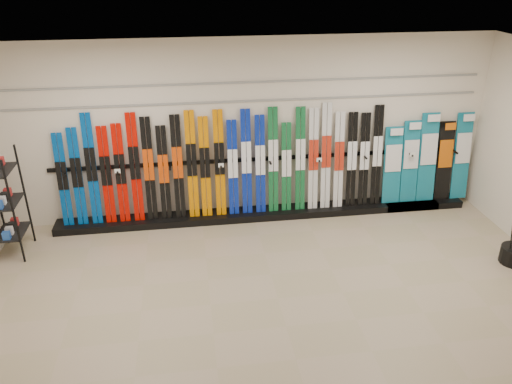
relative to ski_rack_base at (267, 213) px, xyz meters
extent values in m
plane|color=tan|center=(-0.22, -2.28, -0.06)|extent=(8.00, 8.00, 0.00)
plane|color=beige|center=(-0.22, 0.22, 1.44)|extent=(8.00, 0.00, 8.00)
plane|color=silver|center=(-0.22, -2.28, 2.94)|extent=(8.00, 8.00, 0.00)
cube|color=black|center=(0.00, 0.00, 0.00)|extent=(8.00, 0.40, 0.12)
cube|color=#024293|center=(-3.28, 0.05, 0.82)|extent=(0.17, 0.21, 1.52)
cube|color=#024293|center=(-3.05, 0.05, 0.85)|extent=(0.17, 0.22, 1.59)
cube|color=#024293|center=(-2.82, 0.07, 0.96)|extent=(0.17, 0.25, 1.81)
cube|color=#BA0900|center=(-2.60, 0.05, 0.86)|extent=(0.17, 0.22, 1.59)
cube|color=#BA0900|center=(-2.37, 0.06, 0.87)|extent=(0.17, 0.23, 1.62)
cube|color=#BA0900|center=(-2.14, 0.07, 0.95)|extent=(0.17, 0.25, 1.78)
cube|color=black|center=(-1.92, 0.06, 0.91)|extent=(0.17, 0.24, 1.71)
cube|color=black|center=(-1.69, 0.05, 0.84)|extent=(0.17, 0.22, 1.56)
cube|color=black|center=(-1.46, 0.06, 0.92)|extent=(0.17, 0.24, 1.72)
cube|color=#D27400|center=(-1.23, 0.07, 0.95)|extent=(0.17, 0.25, 1.78)
cube|color=#D27400|center=(-1.02, 0.06, 0.90)|extent=(0.17, 0.23, 1.67)
cube|color=#D27400|center=(-0.78, 0.07, 0.95)|extent=(0.17, 0.25, 1.77)
cube|color=#0A2298|center=(-0.56, 0.05, 0.86)|extent=(0.17, 0.23, 1.60)
cube|color=#0A2298|center=(-0.34, 0.07, 0.94)|extent=(0.17, 0.25, 1.76)
cube|color=#0A2298|center=(-0.10, 0.06, 0.89)|extent=(0.17, 0.23, 1.66)
cube|color=#125C2D|center=(0.11, 0.07, 0.95)|extent=(0.17, 0.25, 1.78)
cube|color=#125C2D|center=(0.34, 0.05, 0.82)|extent=(0.17, 0.21, 1.52)
cube|color=#125C2D|center=(0.58, 0.07, 0.94)|extent=(0.17, 0.25, 1.76)
cube|color=silver|center=(0.80, 0.06, 0.93)|extent=(0.17, 0.24, 1.73)
cube|color=silver|center=(1.02, 0.07, 0.97)|extent=(0.17, 0.25, 1.81)
cube|color=silver|center=(1.25, 0.06, 0.89)|extent=(0.17, 0.23, 1.65)
cube|color=black|center=(1.47, 0.06, 0.88)|extent=(0.17, 0.23, 1.64)
cube|color=black|center=(1.70, 0.06, 0.87)|extent=(0.17, 0.23, 1.62)
cube|color=black|center=(1.92, 0.06, 0.93)|extent=(0.17, 0.24, 1.74)
cube|color=#14728C|center=(2.23, 0.06, 0.74)|extent=(0.32, 0.21, 1.35)
cube|color=#14728C|center=(2.54, 0.07, 0.78)|extent=(0.30, 0.22, 1.44)
cube|color=#14728C|center=(2.87, 0.08, 0.84)|extent=(0.32, 0.24, 1.56)
cube|color=black|center=(3.19, 0.07, 0.76)|extent=(0.28, 0.22, 1.40)
cube|color=#14728C|center=(3.51, 0.08, 0.83)|extent=(0.30, 0.24, 1.54)
cube|color=black|center=(-3.97, -0.58, 0.75)|extent=(0.40, 0.60, 1.62)
cube|color=gray|center=(-0.22, 0.20, 1.94)|extent=(7.60, 0.02, 0.03)
cube|color=gray|center=(-0.22, 0.20, 2.24)|extent=(7.60, 0.02, 0.03)
camera|label=1|loc=(-1.28, -7.52, 4.07)|focal=35.00mm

